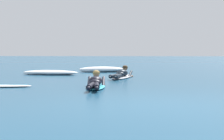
% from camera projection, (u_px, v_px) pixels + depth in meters
% --- Properties ---
extents(ground_plane, '(120.00, 120.00, 0.00)m').
position_uv_depth(ground_plane, '(147.00, 74.00, 17.21)').
color(ground_plane, navy).
extents(surfer_near, '(0.70, 2.59, 0.54)m').
position_uv_depth(surfer_near, '(95.00, 83.00, 10.52)').
color(surfer_near, '#2DB2D1').
rests_on(surfer_near, ground).
extents(surfer_far, '(1.02, 2.68, 0.53)m').
position_uv_depth(surfer_far, '(122.00, 75.00, 14.35)').
color(surfer_far, silver).
rests_on(surfer_far, ground).
extents(drifting_surfboard, '(1.85, 0.65, 0.16)m').
position_uv_depth(drifting_surfboard, '(1.00, 86.00, 10.81)').
color(drifting_surfboard, white).
rests_on(drifting_surfboard, ground).
extents(whitewater_mid_left, '(2.63, 0.95, 0.22)m').
position_uv_depth(whitewater_mid_left, '(50.00, 73.00, 16.30)').
color(whitewater_mid_left, white).
rests_on(whitewater_mid_left, ground).
extents(whitewater_mid_right, '(2.44, 1.19, 0.28)m').
position_uv_depth(whitewater_mid_right, '(102.00, 69.00, 18.47)').
color(whitewater_mid_right, white).
rests_on(whitewater_mid_right, ground).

